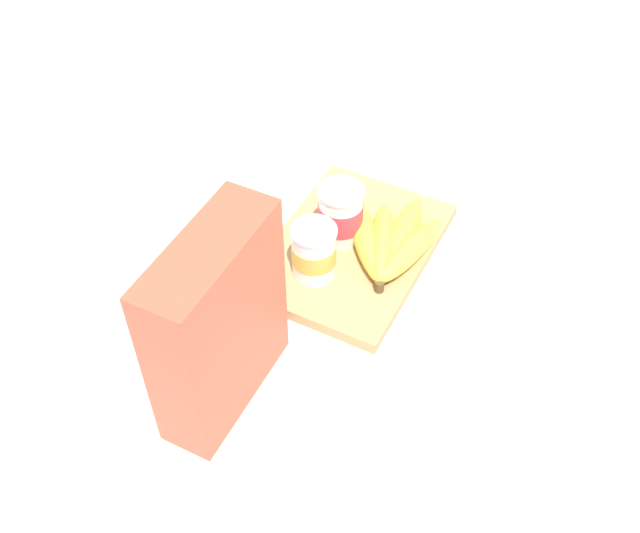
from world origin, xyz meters
TOP-DOWN VIEW (x-y plane):
  - ground_plane at (0.00, 0.00)m, footprint 2.40×2.40m
  - cutting_board at (0.00, 0.00)m, footprint 0.31×0.22m
  - cereal_box at (-0.29, 0.04)m, footprint 0.20×0.07m
  - yogurt_cup_front at (-0.07, 0.02)m, footprint 0.07×0.07m
  - yogurt_cup_back at (0.01, 0.02)m, footprint 0.07×0.07m
  - banana_bunch at (0.02, -0.05)m, footprint 0.20×0.17m

SIDE VIEW (x-z plane):
  - ground_plane at x=0.00m, z-range 0.00..0.00m
  - cutting_board at x=0.00m, z-range 0.00..0.02m
  - banana_bunch at x=0.02m, z-range 0.02..0.06m
  - yogurt_cup_front at x=-0.07m, z-range 0.02..0.10m
  - yogurt_cup_back at x=0.01m, z-range 0.02..0.11m
  - cereal_box at x=-0.29m, z-range 0.00..0.26m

